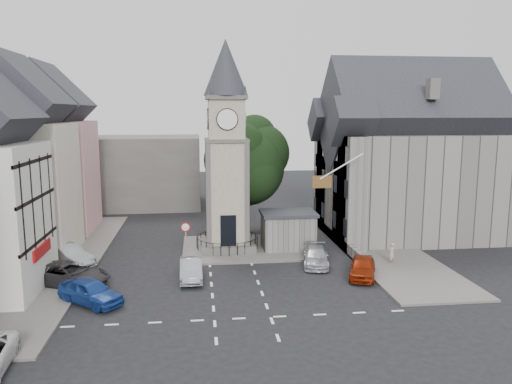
{
  "coord_description": "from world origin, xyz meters",
  "views": [
    {
      "loc": [
        -2.23,
        -30.5,
        10.91
      ],
      "look_at": [
        1.95,
        5.0,
        5.09
      ],
      "focal_mm": 35.0,
      "sensor_mm": 36.0,
      "label": 1
    }
  ],
  "objects": [
    {
      "name": "ground",
      "position": [
        0.0,
        0.0,
        0.0
      ],
      "size": [
        120.0,
        120.0,
        0.0
      ],
      "primitive_type": "plane",
      "color": "black",
      "rests_on": "ground"
    },
    {
      "name": "pavement_west",
      "position": [
        -12.5,
        6.0,
        0.07
      ],
      "size": [
        6.0,
        30.0,
        0.14
      ],
      "primitive_type": "cube",
      "color": "#595651",
      "rests_on": "ground"
    },
    {
      "name": "pavement_east",
      "position": [
        12.0,
        8.0,
        0.07
      ],
      "size": [
        6.0,
        26.0,
        0.14
      ],
      "primitive_type": "cube",
      "color": "#595651",
      "rests_on": "ground"
    },
    {
      "name": "central_island",
      "position": [
        1.5,
        8.0,
        0.08
      ],
      "size": [
        10.0,
        8.0,
        0.16
      ],
      "primitive_type": "cube",
      "color": "#595651",
      "rests_on": "ground"
    },
    {
      "name": "road_markings",
      "position": [
        0.0,
        -5.5,
        0.01
      ],
      "size": [
        20.0,
        8.0,
        0.01
      ],
      "primitive_type": "cube",
      "color": "silver",
      "rests_on": "ground"
    },
    {
      "name": "clock_tower",
      "position": [
        0.0,
        7.99,
        8.12
      ],
      "size": [
        4.86,
        4.86,
        16.25
      ],
      "color": "#4C4944",
      "rests_on": "ground"
    },
    {
      "name": "stone_shelter",
      "position": [
        4.8,
        7.5,
        1.55
      ],
      "size": [
        4.3,
        3.3,
        3.08
      ],
      "color": "#5E5C56",
      "rests_on": "ground"
    },
    {
      "name": "town_tree",
      "position": [
        2.0,
        13.0,
        6.97
      ],
      "size": [
        7.2,
        7.2,
        10.8
      ],
      "color": "black",
      "rests_on": "ground"
    },
    {
      "name": "warning_sign_post",
      "position": [
        -3.2,
        5.43,
        2.03
      ],
      "size": [
        0.7,
        0.19,
        2.85
      ],
      "color": "black",
      "rests_on": "ground"
    },
    {
      "name": "terrace_pink",
      "position": [
        -15.5,
        16.0,
        6.58
      ],
      "size": [
        8.1,
        7.6,
        12.8
      ],
      "color": "pink",
      "rests_on": "ground"
    },
    {
      "name": "terrace_cream",
      "position": [
        -15.5,
        8.0,
        6.58
      ],
      "size": [
        8.1,
        7.6,
        12.8
      ],
      "color": "#F3E6CC",
      "rests_on": "ground"
    },
    {
      "name": "backdrop_west",
      "position": [
        -12.0,
        28.0,
        4.0
      ],
      "size": [
        20.0,
        10.0,
        8.0
      ],
      "primitive_type": "cube",
      "color": "#4C4944",
      "rests_on": "ground"
    },
    {
      "name": "east_building",
      "position": [
        15.59,
        11.0,
        6.26
      ],
      "size": [
        14.4,
        11.4,
        12.6
      ],
      "color": "#5E5C56",
      "rests_on": "ground"
    },
    {
      "name": "east_boundary_wall",
      "position": [
        9.2,
        10.0,
        0.45
      ],
      "size": [
        0.4,
        16.0,
        0.9
      ],
      "primitive_type": "cube",
      "color": "#5E5C56",
      "rests_on": "ground"
    },
    {
      "name": "flagpole",
      "position": [
        8.0,
        4.0,
        7.0
      ],
      "size": [
        3.68,
        0.1,
        2.74
      ],
      "color": "white",
      "rests_on": "ground"
    },
    {
      "name": "car_west_blue",
      "position": [
        -8.44,
        -2.45,
        0.72
      ],
      "size": [
        4.35,
        3.98,
        1.44
      ],
      "primitive_type": "imported",
      "rotation": [
        0.0,
        0.0,
        0.89
      ],
      "color": "navy",
      "rests_on": "ground"
    },
    {
      "name": "car_west_silver",
      "position": [
        -11.5,
        5.05,
        0.75
      ],
      "size": [
        4.4,
        4.26,
        1.5
      ],
      "primitive_type": "imported",
      "rotation": [
        0.0,
        0.0,
        0.82
      ],
      "color": "gray",
      "rests_on": "ground"
    },
    {
      "name": "car_west_grey",
      "position": [
        -10.48,
        0.86,
        0.74
      ],
      "size": [
        5.88,
        4.47,
        1.48
      ],
      "primitive_type": "imported",
      "rotation": [
        0.0,
        0.0,
        1.14
      ],
      "color": "#2D2C2F",
      "rests_on": "ground"
    },
    {
      "name": "car_island_silver",
      "position": [
        -2.79,
        1.15,
        0.67
      ],
      "size": [
        1.51,
        4.1,
        1.34
      ],
      "primitive_type": "imported",
      "rotation": [
        0.0,
        0.0,
        0.02
      ],
      "color": "#989AA0",
      "rests_on": "ground"
    },
    {
      "name": "car_island_east",
      "position": [
        6.06,
        3.21,
        0.62
      ],
      "size": [
        2.6,
        4.56,
        1.25
      ],
      "primitive_type": "imported",
      "rotation": [
        0.0,
        0.0,
        -0.21
      ],
      "color": "#B5B6BD",
      "rests_on": "ground"
    },
    {
      "name": "car_east_red",
      "position": [
        8.5,
        0.23,
        0.69
      ],
      "size": [
        2.96,
        4.35,
        1.38
      ],
      "primitive_type": "imported",
      "rotation": [
        0.0,
        0.0,
        -0.37
      ],
      "color": "maroon",
      "rests_on": "ground"
    },
    {
      "name": "pedestrian",
      "position": [
        11.5,
        2.75,
        0.79
      ],
      "size": [
        0.69,
        0.66,
        1.58
      ],
      "primitive_type": "imported",
      "rotation": [
        0.0,
        0.0,
        3.83
      ],
      "color": "#A29686",
      "rests_on": "ground"
    }
  ]
}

